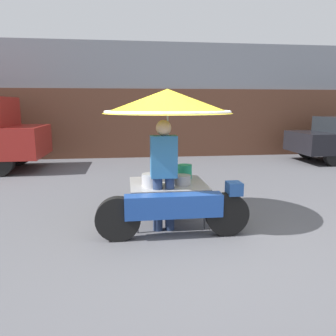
% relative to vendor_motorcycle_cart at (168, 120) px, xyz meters
% --- Properties ---
extents(ground_plane, '(36.00, 36.00, 0.00)m').
position_rel_vendor_motorcycle_cart_xyz_m(ground_plane, '(0.30, -0.88, -1.63)').
color(ground_plane, '#56565B').
extents(shopfront_building, '(28.00, 2.06, 3.97)m').
position_rel_vendor_motorcycle_cart_xyz_m(shopfront_building, '(0.30, 7.71, 0.34)').
color(shopfront_building, gray).
rests_on(shopfront_building, ground).
extents(vendor_motorcycle_cart, '(2.17, 1.97, 2.09)m').
position_rel_vendor_motorcycle_cart_xyz_m(vendor_motorcycle_cart, '(0.00, 0.00, 0.00)').
color(vendor_motorcycle_cart, black).
rests_on(vendor_motorcycle_cart, ground).
extents(vendor_person, '(0.38, 0.22, 1.65)m').
position_rel_vendor_motorcycle_cart_xyz_m(vendor_person, '(-0.11, -0.29, -0.71)').
color(vendor_person, navy).
rests_on(vendor_person, ground).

